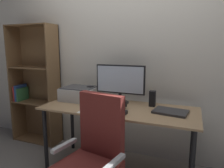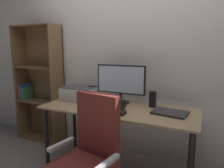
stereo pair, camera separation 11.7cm
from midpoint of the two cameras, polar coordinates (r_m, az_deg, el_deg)
The scene contains 13 objects.
back_wall at distance 2.59m, azimuth 7.48°, elevation 8.43°, with size 6.40×0.10×2.60m, color silver.
desk at distance 2.23m, azimuth 3.20°, elevation -8.68°, with size 1.64×0.67×0.74m.
monitor at distance 2.34m, azimuth 3.88°, elevation 0.74°, with size 0.58×0.20×0.44m.
keyboard at distance 2.06m, azimuth -0.62°, elevation -7.50°, with size 0.29×0.11×0.02m, color silver.
mouse at distance 1.98m, azimuth 4.46°, elevation -8.06°, with size 0.06×0.10×0.03m, color black.
coffee_mug at distance 2.14m, azimuth 4.19°, elevation -5.63°, with size 0.09×0.08×0.11m.
laptop at distance 2.09m, azimuth 17.38°, elevation -7.62°, with size 0.32×0.23×0.02m, color #2D2D30.
speaker_left at distance 2.52m, azimuth -4.26°, elevation -2.48°, with size 0.06×0.07×0.17m, color black.
speaker_right at distance 2.26m, azimuth 12.72°, elevation -4.15°, with size 0.06×0.07×0.17m, color black.
printer at distance 2.54m, azimuth -7.34°, elevation -2.53°, with size 0.40×0.34×0.16m.
paper_sheet at distance 2.14m, azimuth -3.90°, elevation -7.09°, with size 0.21×0.30×0.00m, color white.
office_chair at distance 1.75m, azimuth -4.82°, elevation -21.33°, with size 0.56×0.55×1.01m.
bookshelf at distance 3.21m, azimuth -18.46°, elevation -0.16°, with size 0.71×0.28×1.68m.
Camera 2 is at (0.82, -1.94, 1.37)m, focal length 32.87 mm.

